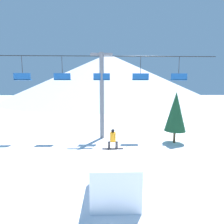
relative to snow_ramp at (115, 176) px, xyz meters
name	(u,v)px	position (x,y,z in m)	size (l,w,h in m)	color
ground_plane	(119,188)	(0.28, 0.60, -1.05)	(220.00, 220.00, 0.00)	white
mountain_ridge	(108,77)	(0.28, 71.19, 9.07)	(87.37, 87.37, 20.25)	silver
snow_ramp	(115,176)	(0.00, 0.00, 0.00)	(2.42, 3.21, 2.09)	white
snowboarder	(113,139)	(-0.05, 1.32, 1.67)	(1.30, 0.35, 1.26)	black
chairlift	(102,88)	(-0.95, 10.69, 4.63)	(25.14, 0.49, 9.53)	slate
pine_tree_near	(176,112)	(6.68, 8.71, 2.25)	(2.16, 2.16, 5.34)	#4C3823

